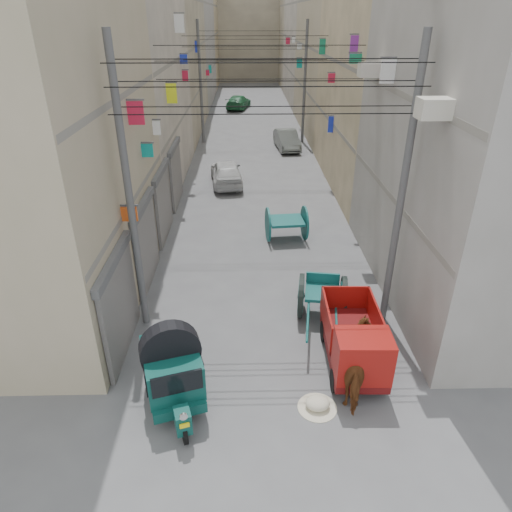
{
  "coord_description": "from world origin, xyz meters",
  "views": [
    {
      "loc": [
        -0.53,
        -5.36,
        8.24
      ],
      "look_at": [
        -0.26,
        6.5,
        1.95
      ],
      "focal_mm": 32.0,
      "sensor_mm": 36.0,
      "label": 1
    }
  ],
  "objects_px": {
    "feed_sack": "(318,403)",
    "mini_truck": "(356,348)",
    "second_cart": "(286,223)",
    "distant_car_white": "(226,172)",
    "horse": "(359,365)",
    "tonga_cart": "(322,297)",
    "distant_car_green": "(238,102)",
    "auto_rickshaw": "(172,369)",
    "distant_car_grey": "(287,140)"
  },
  "relations": [
    {
      "from": "feed_sack",
      "to": "mini_truck",
      "type": "bearing_deg",
      "value": 47.54
    },
    {
      "from": "second_cart",
      "to": "distant_car_white",
      "type": "xyz_separation_m",
      "value": [
        -2.69,
        7.02,
        -0.08
      ]
    },
    {
      "from": "feed_sack",
      "to": "horse",
      "type": "bearing_deg",
      "value": 27.46
    },
    {
      "from": "tonga_cart",
      "to": "distant_car_white",
      "type": "xyz_separation_m",
      "value": [
        -3.33,
        12.48,
        -0.04
      ]
    },
    {
      "from": "second_cart",
      "to": "distant_car_green",
      "type": "xyz_separation_m",
      "value": [
        -2.3,
        29.75,
        -0.12
      ]
    },
    {
      "from": "mini_truck",
      "to": "horse",
      "type": "distance_m",
      "value": 0.66
    },
    {
      "from": "horse",
      "to": "distant_car_white",
      "type": "height_order",
      "value": "horse"
    },
    {
      "from": "auto_rickshaw",
      "to": "distant_car_green",
      "type": "distance_m",
      "value": 38.63
    },
    {
      "from": "distant_car_white",
      "to": "distant_car_grey",
      "type": "relative_size",
      "value": 1.03
    },
    {
      "from": "auto_rickshaw",
      "to": "tonga_cart",
      "type": "height_order",
      "value": "auto_rickshaw"
    },
    {
      "from": "feed_sack",
      "to": "distant_car_grey",
      "type": "xyz_separation_m",
      "value": [
        1.2,
        23.57,
        0.49
      ]
    },
    {
      "from": "auto_rickshaw",
      "to": "horse",
      "type": "height_order",
      "value": "auto_rickshaw"
    },
    {
      "from": "second_cart",
      "to": "distant_car_grey",
      "type": "xyz_separation_m",
      "value": [
        1.21,
        14.39,
        -0.12
      ]
    },
    {
      "from": "mini_truck",
      "to": "distant_car_white",
      "type": "distance_m",
      "value": 15.47
    },
    {
      "from": "horse",
      "to": "distant_car_white",
      "type": "xyz_separation_m",
      "value": [
        -3.74,
        15.66,
        -0.15
      ]
    },
    {
      "from": "second_cart",
      "to": "distant_car_grey",
      "type": "relative_size",
      "value": 0.45
    },
    {
      "from": "tonga_cart",
      "to": "mini_truck",
      "type": "xyz_separation_m",
      "value": [
        0.46,
        -2.52,
        0.09
      ]
    },
    {
      "from": "mini_truck",
      "to": "distant_car_grey",
      "type": "xyz_separation_m",
      "value": [
        0.11,
        22.37,
        -0.17
      ]
    },
    {
      "from": "horse",
      "to": "second_cart",
      "type": "bearing_deg",
      "value": -77.34
    },
    {
      "from": "second_cart",
      "to": "feed_sack",
      "type": "relative_size",
      "value": 2.95
    },
    {
      "from": "second_cart",
      "to": "distant_car_white",
      "type": "relative_size",
      "value": 0.44
    },
    {
      "from": "tonga_cart",
      "to": "horse",
      "type": "xyz_separation_m",
      "value": [
        0.41,
        -3.17,
        0.11
      ]
    },
    {
      "from": "mini_truck",
      "to": "second_cart",
      "type": "relative_size",
      "value": 1.76
    },
    {
      "from": "feed_sack",
      "to": "second_cart",
      "type": "bearing_deg",
      "value": 90.04
    },
    {
      "from": "distant_car_white",
      "to": "distant_car_green",
      "type": "xyz_separation_m",
      "value": [
        0.39,
        22.72,
        -0.04
      ]
    },
    {
      "from": "auto_rickshaw",
      "to": "mini_truck",
      "type": "xyz_separation_m",
      "value": [
        4.47,
        0.89,
        -0.2
      ]
    },
    {
      "from": "mini_truck",
      "to": "distant_car_green",
      "type": "relative_size",
      "value": 0.69
    },
    {
      "from": "mini_truck",
      "to": "horse",
      "type": "bearing_deg",
      "value": -93.0
    },
    {
      "from": "feed_sack",
      "to": "distant_car_grey",
      "type": "relative_size",
      "value": 0.15
    },
    {
      "from": "distant_car_white",
      "to": "tonga_cart",
      "type": "bearing_deg",
      "value": 98.23
    },
    {
      "from": "feed_sack",
      "to": "distant_car_green",
      "type": "height_order",
      "value": "distant_car_green"
    },
    {
      "from": "horse",
      "to": "distant_car_white",
      "type": "distance_m",
      "value": 16.1
    },
    {
      "from": "tonga_cart",
      "to": "mini_truck",
      "type": "relative_size",
      "value": 1.04
    },
    {
      "from": "feed_sack",
      "to": "distant_car_green",
      "type": "xyz_separation_m",
      "value": [
        -2.3,
        38.92,
        0.49
      ]
    },
    {
      "from": "feed_sack",
      "to": "distant_car_white",
      "type": "distance_m",
      "value": 16.43
    },
    {
      "from": "mini_truck",
      "to": "feed_sack",
      "type": "bearing_deg",
      "value": -131.0
    },
    {
      "from": "tonga_cart",
      "to": "distant_car_green",
      "type": "distance_m",
      "value": 35.33
    },
    {
      "from": "horse",
      "to": "distant_car_grey",
      "type": "bearing_deg",
      "value": -84.67
    },
    {
      "from": "auto_rickshaw",
      "to": "distant_car_grey",
      "type": "distance_m",
      "value": 23.71
    },
    {
      "from": "mini_truck",
      "to": "distant_car_grey",
      "type": "height_order",
      "value": "mini_truck"
    },
    {
      "from": "distant_car_grey",
      "to": "distant_car_green",
      "type": "bearing_deg",
      "value": 96.75
    },
    {
      "from": "second_cart",
      "to": "horse",
      "type": "xyz_separation_m",
      "value": [
        1.05,
        -8.63,
        0.07
      ]
    },
    {
      "from": "auto_rickshaw",
      "to": "distant_car_green",
      "type": "xyz_separation_m",
      "value": [
        1.07,
        38.61,
        -0.37
      ]
    },
    {
      "from": "horse",
      "to": "distant_car_grey",
      "type": "height_order",
      "value": "horse"
    },
    {
      "from": "auto_rickshaw",
      "to": "distant_car_white",
      "type": "bearing_deg",
      "value": 70.7
    },
    {
      "from": "distant_car_grey",
      "to": "second_cart",
      "type": "bearing_deg",
      "value": -100.92
    },
    {
      "from": "tonga_cart",
      "to": "feed_sack",
      "type": "xyz_separation_m",
      "value": [
        -0.63,
        -3.71,
        -0.56
      ]
    },
    {
      "from": "auto_rickshaw",
      "to": "second_cart",
      "type": "height_order",
      "value": "auto_rickshaw"
    },
    {
      "from": "feed_sack",
      "to": "tonga_cart",
      "type": "bearing_deg",
      "value": 80.37
    },
    {
      "from": "auto_rickshaw",
      "to": "tonga_cart",
      "type": "xyz_separation_m",
      "value": [
        4.01,
        3.41,
        -0.29
      ]
    }
  ]
}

